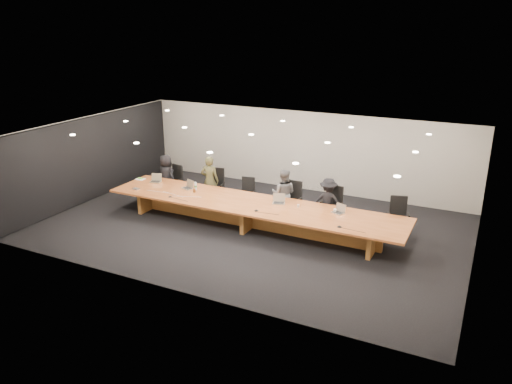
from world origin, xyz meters
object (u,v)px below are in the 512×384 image
laptop_e (338,209)px  mic_center (256,210)px  chair_left (215,186)px  amber_mug (194,191)px  chair_right (331,205)px  laptop_d (279,199)px  person_d (328,202)px  chair_far_right (399,216)px  person_a (166,176)px  person_b (210,181)px  av_box (136,189)px  mic_right (339,226)px  chair_mid_right (291,200)px  paper_cup_near (298,206)px  water_bottle (196,186)px  laptop_b (187,185)px  paper_cup_far (335,211)px  chair_mid_left (247,193)px  conference_table (251,211)px  laptop_a (155,178)px  chair_far_left (173,181)px  person_c (284,194)px  mic_left (170,197)px

laptop_e → mic_center: laptop_e is taller
chair_left → amber_mug: chair_left is taller
chair_right → laptop_d: chair_right is taller
laptop_d → person_d: bearing=17.4°
chair_far_right → laptop_e: (-1.47, -0.96, 0.32)m
person_a → person_b: person_b is taller
av_box → mic_right: size_ratio=1.52×
chair_mid_right → av_box: chair_mid_right is taller
paper_cup_near → water_bottle: bearing=179.9°
laptop_b → paper_cup_far: (4.80, 0.07, -0.08)m
person_b → chair_mid_left: bearing=177.6°
conference_table → chair_right: bearing=32.7°
person_a → laptop_b: size_ratio=4.40×
conference_table → laptop_e: bearing=8.1°
chair_right → paper_cup_far: size_ratio=11.93×
chair_mid_right → amber_mug: 2.98m
laptop_b → amber_mug: bearing=-6.0°
chair_right → laptop_a: size_ratio=3.38×
conference_table → chair_left: size_ratio=7.55×
laptop_b → paper_cup_near: size_ratio=4.20×
person_a → person_b: size_ratio=0.90×
chair_far_left → mic_center: 4.38m
chair_mid_left → paper_cup_far: size_ratio=10.40×
person_d → person_b: bearing=-6.7°
av_box → chair_far_left: bearing=88.7°
person_a → laptop_a: bearing=105.8°
chair_right → water_bottle: bearing=-156.2°
chair_right → laptop_d: bearing=-133.0°
amber_mug → person_b: bearing=93.5°
chair_mid_left → laptop_d: laptop_d is taller
chair_mid_right → mic_right: (2.05, -1.76, 0.18)m
paper_cup_far → paper_cup_near: bearing=-176.0°
person_d → water_bottle: (-4.01, -0.89, 0.16)m
laptop_a → paper_cup_far: bearing=-15.1°
chair_mid_right → laptop_d: chair_mid_right is taller
chair_left → person_c: 2.54m
conference_table → mic_right: (2.81, -0.59, 0.25)m
person_c → chair_right: bearing=172.3°
mic_center → mic_right: 2.42m
person_c → amber_mug: person_c is taller
mic_center → laptop_a: bearing=167.8°
amber_mug → paper_cup_far: amber_mug is taller
chair_mid_left → av_box: size_ratio=5.12×
chair_far_right → paper_cup_near: chair_far_right is taller
laptop_a → chair_far_right: bearing=-8.0°
chair_mid_left → laptop_e: size_ratio=3.15×
mic_left → person_b: bearing=78.4°
chair_right → paper_cup_near: (-0.66, -0.99, 0.21)m
paper_cup_near → av_box: (-5.15, -0.75, -0.03)m
mic_center → paper_cup_near: bearing=39.3°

